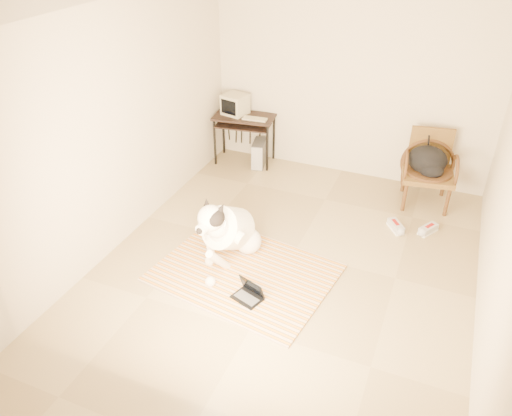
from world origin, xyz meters
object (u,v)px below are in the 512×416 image
Objects in this scene: dog at (228,230)px; backpack at (428,162)px; pc_tower at (259,153)px; rattan_chair at (428,169)px; computer_desk at (244,123)px; crt_monitor at (235,104)px; laptop at (249,293)px.

dog is 2.52× the size of backpack.
dog is at bearing -76.18° from pc_tower.
backpack is (-0.02, -0.07, 0.13)m from rattan_chair.
rattan_chair reaches higher than computer_desk.
dog is at bearing -67.28° from crt_monitor.
computer_desk is 0.30m from crt_monitor.
crt_monitor reaches higher than computer_desk.
crt_monitor reaches higher than dog.
laptop is at bearing -117.64° from backpack.
backpack reaches higher than pc_tower.
rattan_chair reaches higher than backpack.
crt_monitor is 2.93m from rattan_chair.
rattan_chair is (2.47, -0.13, 0.30)m from pc_tower.
computer_desk reaches higher than pc_tower.
rattan_chair is at bearing 48.42° from dog.
dog is at bearing -132.22° from backpack.
backpack is (1.39, 2.66, 0.55)m from laptop.
rattan_chair is at bearing -3.07° from computer_desk.
laptop is 0.80× the size of pc_tower.
rattan_chair is at bearing 62.64° from laptop.
laptop is 3.10m from rattan_chair.
pc_tower is (0.42, -0.06, -0.71)m from crt_monitor.
computer_desk is (-0.82, 2.30, 0.29)m from dog.
backpack reaches higher than laptop.
computer_desk is at bearing -13.59° from crt_monitor.
pc_tower is at bearing 103.82° from dog.
dog is at bearing 131.06° from laptop.
pc_tower is (-0.56, 2.28, -0.17)m from dog.
crt_monitor is at bearing 166.41° from computer_desk.
crt_monitor reaches higher than backpack.
computer_desk is at bearing 109.59° from dog.
computer_desk is (-1.32, 2.88, 0.57)m from laptop.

